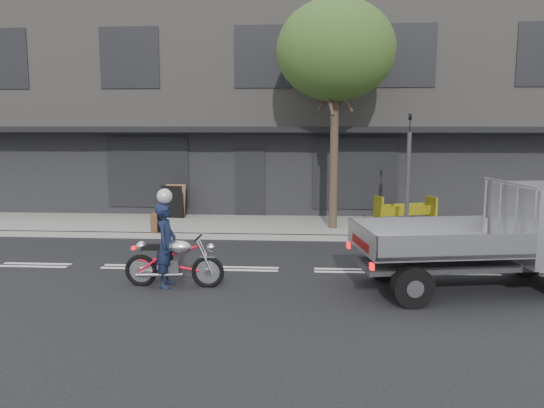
% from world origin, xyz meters
% --- Properties ---
extents(ground, '(80.00, 80.00, 0.00)m').
position_xyz_m(ground, '(0.00, 0.00, 0.00)').
color(ground, black).
rests_on(ground, ground).
extents(sidewalk, '(32.00, 3.20, 0.15)m').
position_xyz_m(sidewalk, '(0.00, 4.70, 0.07)').
color(sidewalk, gray).
rests_on(sidewalk, ground).
extents(kerb, '(32.00, 0.20, 0.15)m').
position_xyz_m(kerb, '(0.00, 3.10, 0.07)').
color(kerb, gray).
rests_on(kerb, ground).
extents(building_main, '(26.00, 10.00, 8.00)m').
position_xyz_m(building_main, '(0.00, 11.30, 4.00)').
color(building_main, slate).
rests_on(building_main, ground).
extents(street_tree, '(3.40, 3.40, 6.74)m').
position_xyz_m(street_tree, '(2.20, 4.20, 5.28)').
color(street_tree, '#382B21').
rests_on(street_tree, ground).
extents(traffic_light_pole, '(0.12, 0.12, 3.50)m').
position_xyz_m(traffic_light_pole, '(4.20, 3.35, 1.65)').
color(traffic_light_pole, '#2D2D30').
rests_on(traffic_light_pole, ground).
extents(motorcycle, '(2.01, 0.58, 1.03)m').
position_xyz_m(motorcycle, '(-1.20, -1.37, 0.53)').
color(motorcycle, black).
rests_on(motorcycle, ground).
extents(rider, '(0.41, 0.62, 1.68)m').
position_xyz_m(rider, '(-1.35, -1.37, 0.84)').
color(rider, '#121933').
rests_on(rider, ground).
extents(flatbed_ute, '(4.85, 2.59, 2.14)m').
position_xyz_m(flatbed_ute, '(5.75, -1.03, 1.22)').
color(flatbed_ute, black).
rests_on(flatbed_ute, ground).
extents(construction_barrier, '(1.83, 1.18, 0.95)m').
position_xyz_m(construction_barrier, '(4.39, 4.39, 0.63)').
color(construction_barrier, '#D9C60B').
rests_on(construction_barrier, sidewalk).
extents(sandwich_board, '(0.73, 0.53, 1.09)m').
position_xyz_m(sandwich_board, '(-2.97, 5.48, 0.70)').
color(sandwich_board, black).
rests_on(sandwich_board, sidewalk).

